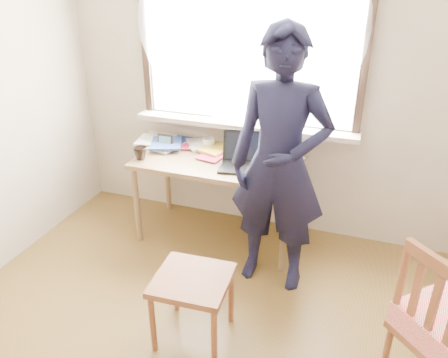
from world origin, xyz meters
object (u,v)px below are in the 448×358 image
(laptop, at_px, (245,159))
(mug_dark, at_px, (140,153))
(mug_white, at_px, (209,143))
(desk, at_px, (219,169))
(work_chair, at_px, (193,287))
(person, at_px, (280,165))

(laptop, distance_m, mug_dark, 0.84)
(mug_white, xyz_separation_m, mug_dark, (-0.43, -0.40, 0.01))
(desk, distance_m, laptop, 0.27)
(laptop, relative_size, mug_white, 3.78)
(desk, height_order, mug_white, mug_white)
(desk, bearing_deg, work_chair, -77.77)
(mug_dark, bearing_deg, laptop, 10.18)
(person, bearing_deg, laptop, 134.92)
(mug_white, height_order, mug_dark, mug_dark)
(mug_white, relative_size, mug_dark, 1.01)
(desk, height_order, work_chair, desk)
(mug_white, bearing_deg, laptop, -32.40)
(laptop, relative_size, work_chair, 0.90)
(mug_white, bearing_deg, mug_dark, -136.46)
(desk, xyz_separation_m, work_chair, (0.24, -1.11, -0.25))
(desk, relative_size, mug_dark, 12.17)
(work_chair, height_order, person, person)
(desk, relative_size, laptop, 3.18)
(desk, bearing_deg, mug_dark, -163.61)
(mug_white, distance_m, person, 0.97)
(laptop, distance_m, work_chair, 1.15)
(mug_white, bearing_deg, desk, -52.80)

